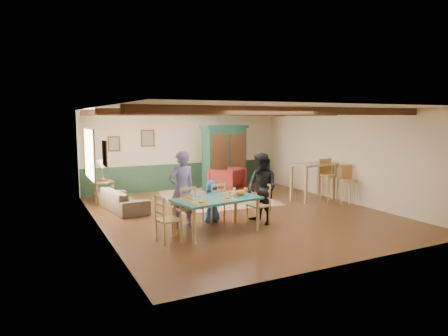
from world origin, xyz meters
name	(u,v)px	position (x,y,z in m)	size (l,w,h in m)	color
floor	(240,213)	(0.00, 0.00, 0.00)	(8.00, 8.00, 0.00)	#472614
wall_back	(185,150)	(0.00, 4.00, 1.35)	(7.00, 0.02, 2.70)	beige
wall_left	(99,170)	(-3.50, 0.00, 1.35)	(0.02, 8.00, 2.70)	beige
wall_right	(344,156)	(3.50, 0.00, 1.35)	(0.02, 8.00, 2.70)	beige
ceiling	(241,109)	(0.00, 0.00, 2.70)	(7.00, 8.00, 0.02)	silver
wainscot_back	(185,176)	(0.00, 3.98, 0.45)	(6.95, 0.03, 0.90)	#1A3020
ceiling_beam_front	(295,111)	(0.00, -2.30, 2.61)	(6.95, 0.16, 0.16)	#331C0E
ceiling_beam_mid	(233,112)	(0.00, 0.40, 2.61)	(6.95, 0.16, 0.16)	#331C0E
ceiling_beam_back	(195,113)	(0.00, 3.00, 2.61)	(6.95, 0.16, 0.16)	#331C0E
window_left	(89,154)	(-3.47, 1.70, 1.55)	(0.06, 1.60, 1.30)	white
picture_left_wall	(105,153)	(-3.47, -0.60, 1.75)	(0.04, 0.42, 0.52)	gray
picture_back_a	(148,138)	(-1.30, 3.97, 1.80)	(0.45, 0.04, 0.55)	gray
picture_back_b	(114,144)	(-2.40, 3.97, 1.65)	(0.38, 0.04, 0.48)	gray
dining_table	(217,215)	(-1.29, -1.33, 0.38)	(1.82, 1.01, 0.76)	#1D5D5B
dining_chair_far_left	(184,207)	(-1.81, -0.67, 0.48)	(0.42, 0.44, 0.96)	#A48852
dining_chair_far_right	(214,203)	(-1.01, -0.54, 0.48)	(0.42, 0.44, 0.96)	#A48852
dining_chair_end_left	(169,219)	(-2.44, -1.51, 0.48)	(0.42, 0.44, 0.96)	#A48852
dining_chair_end_right	(258,204)	(-0.15, -1.15, 0.48)	(0.42, 0.44, 0.96)	#A48852
person_man	(182,189)	(-1.82, -0.59, 0.87)	(0.64, 0.42, 1.74)	slate
person_woman	(262,189)	(-0.05, -1.13, 0.83)	(0.81, 0.63, 1.67)	black
person_child	(212,201)	(-1.02, -0.46, 0.51)	(0.50, 0.32, 1.02)	#2853A0
cat	(240,192)	(-0.73, -1.34, 0.85)	(0.36, 0.14, 0.18)	orange
place_setting_near_left	(201,201)	(-1.80, -1.66, 0.81)	(0.40, 0.30, 0.11)	gold
place_setting_near_center	(228,197)	(-1.15, -1.56, 0.81)	(0.40, 0.30, 0.11)	gold
place_setting_far_left	(188,197)	(-1.88, -1.16, 0.81)	(0.40, 0.30, 0.11)	gold
place_setting_far_right	(231,191)	(-0.78, -0.99, 0.81)	(0.40, 0.30, 0.11)	gold
area_rug	(215,197)	(0.29, 2.17, 0.01)	(3.03, 3.60, 0.01)	beige
armoire	(224,158)	(1.12, 3.19, 1.11)	(1.58, 0.63, 2.23)	#143428
armchair	(227,181)	(0.86, 2.49, 0.44)	(0.94, 0.97, 0.88)	#420D0D
sofa	(123,200)	(-2.65, 1.69, 0.28)	(1.93, 0.75, 0.56)	#403628
end_table	(103,192)	(-2.97, 2.84, 0.33)	(0.54, 0.54, 0.66)	#331C0E
table_lamp	(103,170)	(-2.97, 2.84, 0.96)	(0.34, 0.34, 0.60)	beige
counter_table	(313,182)	(2.77, 0.52, 0.56)	(1.34, 0.78, 1.12)	tan
bar_stool_left	(329,181)	(3.04, 0.11, 0.63)	(0.45, 0.49, 1.27)	#B68446
bar_stool_right	(350,185)	(3.25, -0.53, 0.57)	(0.40, 0.45, 1.14)	#B68446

